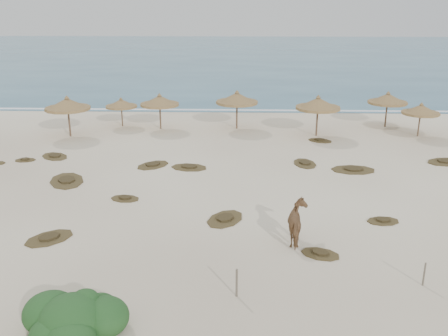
{
  "coord_description": "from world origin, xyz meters",
  "views": [
    {
      "loc": [
        2.22,
        -20.99,
        10.12
      ],
      "look_at": [
        1.38,
        5.0,
        1.28
      ],
      "focal_mm": 40.0,
      "sensor_mm": 36.0,
      "label": 1
    }
  ],
  "objects_px": {
    "palapa_1": "(121,104)",
    "palapa_0": "(67,105)",
    "horse": "(299,223)",
    "bush": "(73,320)"
  },
  "relations": [
    {
      "from": "palapa_1",
      "to": "horse",
      "type": "height_order",
      "value": "palapa_1"
    },
    {
      "from": "palapa_1",
      "to": "horse",
      "type": "distance_m",
      "value": 24.12
    },
    {
      "from": "palapa_0",
      "to": "bush",
      "type": "xyz_separation_m",
      "value": [
        7.93,
        -23.9,
        -1.98
      ]
    },
    {
      "from": "bush",
      "to": "palapa_1",
      "type": "bearing_deg",
      "value": 99.61
    },
    {
      "from": "palapa_0",
      "to": "palapa_1",
      "type": "bearing_deg",
      "value": 45.38
    },
    {
      "from": "palapa_1",
      "to": "bush",
      "type": "relative_size",
      "value": 0.87
    },
    {
      "from": "palapa_0",
      "to": "palapa_1",
      "type": "xyz_separation_m",
      "value": [
        3.32,
        3.36,
        -0.59
      ]
    },
    {
      "from": "palapa_1",
      "to": "palapa_0",
      "type": "bearing_deg",
      "value": -134.62
    },
    {
      "from": "palapa_1",
      "to": "horse",
      "type": "relative_size",
      "value": 1.44
    },
    {
      "from": "palapa_1",
      "to": "horse",
      "type": "xyz_separation_m",
      "value": [
        12.43,
        -20.64,
        -1.01
      ]
    }
  ]
}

